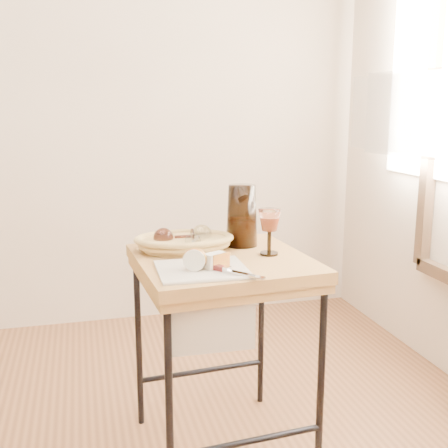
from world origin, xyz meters
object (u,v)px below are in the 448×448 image
object	(u,v)px
tea_towel	(202,269)
bread_basket	(184,244)
apple_half	(195,259)
wine_goblet	(269,232)
goblet_lying_a	(176,237)
goblet_lying_b	(198,237)
table_knife	(229,270)
pitcher	(242,215)
side_table	(223,355)

from	to	relation	value
tea_towel	bread_basket	xyz separation A→B (m)	(-0.01, 0.25, 0.02)
apple_half	wine_goblet	bearing A→B (deg)	45.12
goblet_lying_a	goblet_lying_b	bearing A→B (deg)	157.32
bread_basket	tea_towel	bearing A→B (deg)	-83.31
goblet_lying_a	table_knife	world-z (taller)	goblet_lying_a
goblet_lying_a	apple_half	size ratio (longest dim) A/B	1.57
pitcher	apple_half	world-z (taller)	pitcher
side_table	goblet_lying_b	bearing A→B (deg)	122.78
side_table	goblet_lying_b	xyz separation A→B (m)	(-0.06, 0.10, 0.41)
tea_towel	pitcher	bearing A→B (deg)	53.94
goblet_lying_a	wine_goblet	size ratio (longest dim) A/B	0.72
pitcher	tea_towel	bearing A→B (deg)	-149.36
tea_towel	goblet_lying_b	world-z (taller)	goblet_lying_b
goblet_lying_a	pitcher	xyz separation A→B (m)	(0.25, 0.01, 0.06)
table_knife	goblet_lying_a	bearing A→B (deg)	159.23
goblet_lying_a	pitcher	bearing A→B (deg)	-176.89
goblet_lying_b	table_knife	distance (m)	0.30
goblet_lying_a	bread_basket	bearing A→B (deg)	154.39
bread_basket	pitcher	distance (m)	0.24
wine_goblet	apple_half	distance (m)	0.32
side_table	wine_goblet	bearing A→B (deg)	-3.46
wine_goblet	pitcher	bearing A→B (deg)	109.96
apple_half	side_table	bearing A→B (deg)	69.24
goblet_lying_a	wine_goblet	xyz separation A→B (m)	(0.30, -0.14, 0.03)
tea_towel	apple_half	xyz separation A→B (m)	(-0.02, -0.00, 0.04)
wine_goblet	table_knife	size ratio (longest dim) A/B	0.71
side_table	wine_goblet	distance (m)	0.47
table_knife	tea_towel	bearing A→B (deg)	-171.06
goblet_lying_b	pitcher	size ratio (longest dim) A/B	0.46
bread_basket	table_knife	size ratio (longest dim) A/B	1.37
side_table	pitcher	bearing A→B (deg)	52.20
bread_basket	goblet_lying_b	world-z (taller)	goblet_lying_b
tea_towel	goblet_lying_b	bearing A→B (deg)	82.37
goblet_lying_b	apple_half	bearing A→B (deg)	-165.04
bread_basket	wine_goblet	xyz separation A→B (m)	(0.28, -0.13, 0.06)
goblet_lying_a	table_knife	bearing A→B (deg)	108.97
apple_half	table_knife	world-z (taller)	apple_half
pitcher	wine_goblet	bearing A→B (deg)	-91.88
tea_towel	goblet_lying_b	distance (m)	0.24
goblet_lying_b	pitcher	bearing A→B (deg)	-47.48
tea_towel	goblet_lying_a	distance (m)	0.27
pitcher	wine_goblet	distance (m)	0.16
wine_goblet	apple_half	world-z (taller)	wine_goblet
bread_basket	apple_half	distance (m)	0.26
side_table	pitcher	size ratio (longest dim) A/B	2.73
goblet_lying_b	apple_half	distance (m)	0.25
side_table	bread_basket	xyz separation A→B (m)	(-0.11, 0.12, 0.39)
bread_basket	goblet_lying_b	distance (m)	0.06
side_table	goblet_lying_b	world-z (taller)	goblet_lying_b
pitcher	apple_half	bearing A→B (deg)	-151.71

